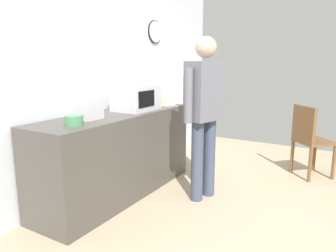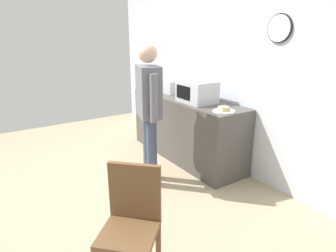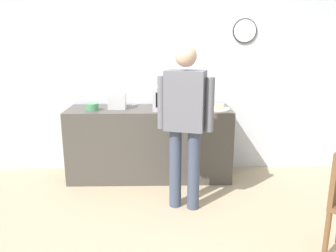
% 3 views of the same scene
% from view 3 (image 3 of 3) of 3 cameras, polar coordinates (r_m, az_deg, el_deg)
% --- Properties ---
extents(ground_plane, '(6.00, 6.00, 0.00)m').
position_cam_3_polar(ground_plane, '(3.51, -0.40, -16.24)').
color(ground_plane, tan).
extents(back_wall, '(5.40, 0.13, 2.60)m').
position_cam_3_polar(back_wall, '(4.64, -0.65, 8.38)').
color(back_wall, silver).
rests_on(back_wall, ground_plane).
extents(kitchen_counter, '(2.09, 0.62, 0.93)m').
position_cam_3_polar(kitchen_counter, '(4.44, -3.10, -2.94)').
color(kitchen_counter, '#4C4742').
rests_on(kitchen_counter, ground_plane).
extents(microwave, '(0.50, 0.39, 0.30)m').
position_cam_3_polar(microwave, '(4.26, 0.78, 4.86)').
color(microwave, silver).
rests_on(microwave, kitchen_counter).
extents(sandwich_plate, '(0.27, 0.27, 0.07)m').
position_cam_3_polar(sandwich_plate, '(4.30, 8.63, 3.01)').
color(sandwich_plate, white).
rests_on(sandwich_plate, kitchen_counter).
extents(salad_bowl, '(0.16, 0.16, 0.09)m').
position_cam_3_polar(salad_bowl, '(4.30, -12.69, 3.18)').
color(salad_bowl, '#4C8E60').
rests_on(salad_bowl, kitchen_counter).
extents(toaster, '(0.22, 0.18, 0.20)m').
position_cam_3_polar(toaster, '(4.35, -8.60, 4.22)').
color(toaster, silver).
rests_on(toaster, kitchen_counter).
extents(fork_utensil, '(0.09, 0.16, 0.01)m').
position_cam_3_polar(fork_utensil, '(4.57, -5.69, 3.59)').
color(fork_utensil, silver).
rests_on(fork_utensil, kitchen_counter).
extents(spoon_utensil, '(0.10, 0.16, 0.01)m').
position_cam_3_polar(spoon_utensil, '(4.60, 1.56, 3.72)').
color(spoon_utensil, silver).
rests_on(spoon_utensil, kitchen_counter).
extents(person_standing, '(0.57, 0.34, 1.74)m').
position_cam_3_polar(person_standing, '(3.47, 2.91, 1.64)').
color(person_standing, '#3F4961').
rests_on(person_standing, ground_plane).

